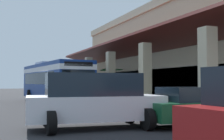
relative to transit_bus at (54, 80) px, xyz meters
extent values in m
plane|color=#262628|center=(1.94, 7.99, -1.85)|extent=(120.00, 120.00, 0.00)
cube|color=#9E998E|center=(4.04, 3.10, -1.79)|extent=(31.15, 0.50, 0.12)
cube|color=#C6B793|center=(4.04, 12.80, 1.64)|extent=(25.96, 13.14, 7.00)
cube|color=beige|center=(4.04, 12.80, 5.44)|extent=(26.26, 13.44, 0.60)
cube|color=#C6B793|center=(-6.34, 3.31, 0.07)|extent=(0.55, 0.55, 3.85)
cube|color=#C6B793|center=(-1.15, 3.31, 0.07)|extent=(0.55, 0.55, 3.85)
cube|color=#C6B793|center=(4.04, 3.31, 0.07)|extent=(0.55, 0.55, 3.85)
cube|color=#C6B793|center=(9.23, 3.31, 0.07)|extent=(0.55, 0.55, 3.85)
cube|color=#C6B793|center=(14.42, 3.31, 0.07)|extent=(0.55, 0.55, 3.85)
cube|color=#5B1E19|center=(4.04, 4.63, 2.34)|extent=(25.96, 3.16, 0.82)
cube|color=#19232D|center=(4.04, 6.27, -0.45)|extent=(21.80, 0.08, 2.40)
cube|color=navy|center=(0.05, 0.00, -0.13)|extent=(11.19, 3.57, 2.75)
cube|color=white|center=(0.05, 0.00, 0.80)|extent=(11.21, 3.59, 0.36)
cube|color=#19232D|center=(-0.25, -0.02, 0.10)|extent=(9.44, 3.44, 0.90)
cube|color=#19232D|center=(5.50, 0.52, 0.00)|extent=(0.27, 2.24, 1.20)
cube|color=black|center=(5.51, 0.52, 0.97)|extent=(0.24, 1.94, 0.28)
cube|color=black|center=(5.63, 0.53, -1.40)|extent=(0.43, 2.46, 0.24)
cube|color=silver|center=(5.46, 1.41, -1.10)|extent=(0.08, 0.24, 0.16)
cube|color=silver|center=(5.63, -0.37, -1.10)|extent=(0.08, 0.24, 0.16)
cube|color=silver|center=(-1.44, -0.14, 1.37)|extent=(2.56, 2.00, 0.24)
cylinder|color=black|center=(3.55, 1.61, -1.35)|extent=(1.00, 0.30, 1.00)
cylinder|color=black|center=(3.79, -0.92, -1.35)|extent=(1.00, 0.30, 1.00)
cylinder|color=black|center=(-3.13, 0.99, -1.35)|extent=(1.00, 0.30, 1.00)
cylinder|color=black|center=(-2.89, -1.55, -1.35)|extent=(1.00, 0.30, 1.00)
cube|color=#195933|center=(14.55, 2.71, -1.25)|extent=(1.87, 4.43, 0.66)
cube|color=#19232D|center=(14.56, 2.51, -0.65)|extent=(1.62, 2.49, 0.54)
cylinder|color=black|center=(13.63, 4.19, -1.53)|extent=(0.64, 0.22, 0.64)
cylinder|color=black|center=(13.68, 1.20, -1.53)|extent=(0.64, 0.22, 0.64)
cylinder|color=black|center=(15.48, 1.22, -1.53)|extent=(0.64, 0.22, 0.64)
cube|color=silver|center=(13.74, -1.18, -1.10)|extent=(2.47, 4.99, 0.84)
cube|color=#19232D|center=(13.73, -1.28, -0.28)|extent=(2.07, 3.44, 0.80)
cylinder|color=black|center=(12.96, 0.55, -1.47)|extent=(0.76, 0.26, 0.76)
cylinder|color=black|center=(14.89, 0.33, -1.47)|extent=(0.76, 0.26, 0.76)
cylinder|color=black|center=(12.59, -2.69, -1.47)|extent=(0.76, 0.26, 0.76)
cylinder|color=black|center=(14.53, -2.91, -1.47)|extent=(0.76, 0.26, 0.76)
cylinder|color=navy|center=(8.37, 1.67, -1.43)|extent=(0.16, 0.16, 0.84)
cylinder|color=navy|center=(8.20, 2.00, -1.43)|extent=(0.16, 0.16, 0.84)
cube|color=silver|center=(8.29, 1.84, -0.70)|extent=(0.49, 0.22, 0.63)
sphere|color=beige|center=(8.29, 1.84, -0.27)|extent=(0.23, 0.23, 0.23)
cylinder|color=silver|center=(8.58, 1.79, -0.67)|extent=(0.09, 0.09, 0.57)
cylinder|color=silver|center=(7.99, 1.89, -0.67)|extent=(0.09, 0.09, 0.57)
cube|color=#4C4742|center=(0.62, 4.66, -1.60)|extent=(0.89, 0.89, 0.50)
cylinder|color=#332319|center=(0.62, 4.66, -1.34)|extent=(0.76, 0.76, 0.02)
cylinder|color=brown|center=(0.62, 4.66, -0.35)|extent=(0.16, 0.16, 2.00)
ellipsoid|color=#195123|center=(1.15, 4.78, 0.80)|extent=(1.12, 0.45, 0.16)
ellipsoid|color=#195123|center=(0.88, 5.13, 0.85)|extent=(0.71, 1.05, 0.17)
ellipsoid|color=#195123|center=(0.23, 4.88, 0.69)|extent=(0.88, 0.62, 0.15)
ellipsoid|color=#195123|center=(0.18, 4.34, 0.83)|extent=(0.99, 0.81, 0.18)
ellipsoid|color=#195123|center=(0.86, 4.22, 0.86)|extent=(0.66, 0.98, 0.18)
camera|label=1|loc=(23.94, -4.67, -0.20)|focal=47.83mm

